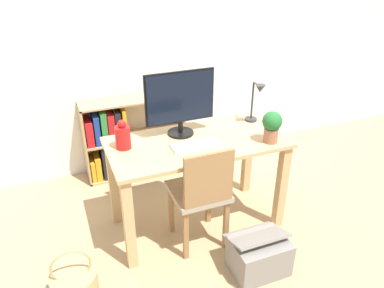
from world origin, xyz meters
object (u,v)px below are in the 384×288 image
(bookshelf, at_px, (117,136))
(chair, at_px, (201,192))
(storage_box, at_px, (259,255))
(monitor, at_px, (180,100))
(basket, at_px, (74,282))
(keyboard, at_px, (196,145))
(vase, at_px, (123,136))
(desk_lamp, at_px, (256,99))
(potted_plant, at_px, (272,125))

(bookshelf, bearing_deg, chair, -73.63)
(bookshelf, height_order, storage_box, bookshelf)
(monitor, relative_size, basket, 1.46)
(storage_box, bearing_deg, bookshelf, 111.30)
(keyboard, relative_size, basket, 0.98)
(vase, xyz_separation_m, storage_box, (0.74, -0.74, -0.73))
(keyboard, height_order, bookshelf, keyboard)
(desk_lamp, xyz_separation_m, chair, (-0.62, -0.36, -0.50))
(keyboard, relative_size, desk_lamp, 1.06)
(vase, relative_size, storage_box, 0.55)
(monitor, xyz_separation_m, keyboard, (0.03, -0.23, -0.27))
(bookshelf, bearing_deg, monitor, -66.88)
(keyboard, height_order, vase, vase)
(desk_lamp, bearing_deg, bookshelf, 138.34)
(storage_box, bearing_deg, basket, 167.57)
(keyboard, distance_m, chair, 0.35)
(basket, bearing_deg, storage_box, -12.43)
(chair, height_order, bookshelf, chair)
(monitor, distance_m, storage_box, 1.25)
(vase, distance_m, chair, 0.69)
(keyboard, bearing_deg, bookshelf, 110.13)
(bookshelf, bearing_deg, storage_box, -68.70)
(storage_box, bearing_deg, potted_plant, 56.04)
(desk_lamp, distance_m, basket, 1.89)
(keyboard, xyz_separation_m, potted_plant, (0.54, -0.14, 0.13))
(potted_plant, height_order, basket, potted_plant)
(monitor, height_order, chair, monitor)
(basket, bearing_deg, desk_lamp, 17.16)
(monitor, relative_size, bookshelf, 0.54)
(desk_lamp, bearing_deg, potted_plant, -100.04)
(desk_lamp, distance_m, potted_plant, 0.35)
(keyboard, relative_size, storage_box, 0.91)
(vase, relative_size, bookshelf, 0.22)
(basket, distance_m, storage_box, 1.27)
(desk_lamp, bearing_deg, monitor, 176.21)
(vase, height_order, chair, vase)
(monitor, xyz_separation_m, storage_box, (0.28, -0.81, -0.91))
(keyboard, height_order, desk_lamp, desk_lamp)
(desk_lamp, relative_size, basket, 0.92)
(keyboard, bearing_deg, monitor, 98.34)
(potted_plant, bearing_deg, storage_box, -123.96)
(monitor, height_order, basket, monitor)
(potted_plant, relative_size, bookshelf, 0.24)
(vase, bearing_deg, monitor, 8.31)
(monitor, height_order, vase, monitor)
(monitor, bearing_deg, storage_box, -70.65)
(monitor, xyz_separation_m, basket, (-0.96, -0.53, -0.96))
(monitor, bearing_deg, vase, -171.69)
(vase, distance_m, potted_plant, 1.08)
(potted_plant, bearing_deg, chair, -176.79)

